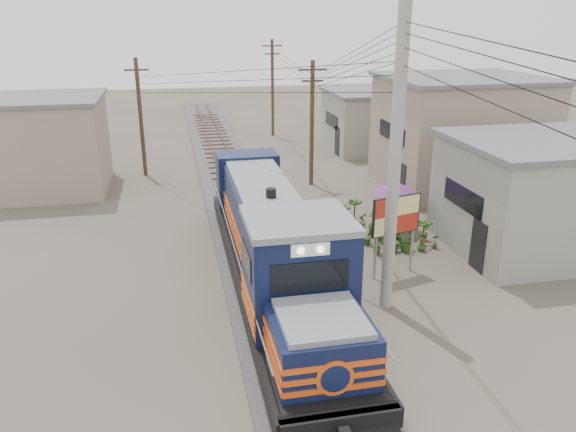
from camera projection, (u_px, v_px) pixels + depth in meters
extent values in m
plane|color=#473F35|center=(282.00, 309.00, 18.97)|extent=(120.00, 120.00, 0.00)
cube|color=#595651|center=(243.00, 210.00, 28.14)|extent=(3.60, 70.00, 0.16)
cube|color=#51331E|center=(233.00, 208.00, 27.98)|extent=(0.08, 70.00, 0.12)
cube|color=#51331E|center=(254.00, 206.00, 28.18)|extent=(0.08, 70.00, 0.12)
cube|color=black|center=(275.00, 271.00, 19.96)|extent=(2.95, 16.30, 0.56)
cube|color=black|center=(308.00, 360.00, 15.38)|extent=(2.24, 3.26, 0.66)
cube|color=black|center=(254.00, 228.00, 24.75)|extent=(2.24, 3.26, 0.66)
cube|color=#0E1635|center=(321.00, 348.00, 13.86)|extent=(2.42, 2.45, 1.53)
cube|color=#0E1635|center=(298.00, 274.00, 15.92)|extent=(2.90, 2.65, 3.16)
cube|color=slate|center=(299.00, 220.00, 15.36)|extent=(2.95, 2.78, 0.18)
cube|color=black|center=(310.00, 276.00, 14.50)|extent=(2.07, 0.06, 0.82)
cube|color=white|center=(310.00, 250.00, 14.23)|extent=(1.02, 0.06, 0.36)
cube|color=#0E1635|center=(262.00, 214.00, 21.87)|extent=(2.30, 9.98, 2.34)
cube|color=slate|center=(262.00, 184.00, 21.45)|extent=(2.07, 9.98, 0.18)
cube|color=#DB4F14|center=(274.00, 257.00, 19.77)|extent=(2.99, 16.30, 0.14)
cube|color=#DB4F14|center=(274.00, 249.00, 19.67)|extent=(2.99, 16.30, 0.14)
cube|color=#DB4F14|center=(274.00, 241.00, 19.56)|extent=(2.99, 16.30, 0.14)
cylinder|color=#9E9B93|center=(395.00, 164.00, 17.47)|extent=(0.40, 0.40, 10.00)
cylinder|color=#4C3826|center=(312.00, 125.00, 31.51)|extent=(0.24, 0.24, 7.00)
cube|color=#4C3826|center=(313.00, 70.00, 30.49)|extent=(1.60, 0.10, 0.10)
cube|color=#4C3826|center=(312.00, 81.00, 30.69)|extent=(1.20, 0.10, 0.10)
cylinder|color=#4C3826|center=(273.00, 89.00, 44.36)|extent=(0.24, 0.24, 7.50)
cube|color=#4C3826|center=(272.00, 46.00, 43.25)|extent=(1.60, 0.10, 0.10)
cube|color=#4C3826|center=(272.00, 54.00, 43.45)|extent=(1.20, 0.10, 0.10)
cylinder|color=#4C3826|center=(141.00, 118.00, 33.37)|extent=(0.24, 0.24, 7.00)
cube|color=#4C3826|center=(136.00, 66.00, 32.34)|extent=(1.60, 0.10, 0.10)
cube|color=#4C3826|center=(137.00, 77.00, 32.55)|extent=(1.20, 0.10, 0.10)
cube|color=gray|center=(540.00, 197.00, 23.17)|extent=(7.00, 6.00, 4.50)
cube|color=slate|center=(549.00, 141.00, 22.37)|extent=(7.35, 6.30, 0.20)
cube|color=black|center=(463.00, 198.00, 22.42)|extent=(0.05, 3.00, 0.90)
cube|color=gray|center=(459.00, 135.00, 31.38)|extent=(8.00, 7.00, 6.00)
cube|color=slate|center=(465.00, 78.00, 30.32)|extent=(8.40, 7.35, 0.20)
cube|color=black|center=(392.00, 132.00, 30.51)|extent=(0.05, 3.50, 0.90)
cube|color=gray|center=(372.00, 121.00, 40.63)|extent=(6.00, 6.00, 4.00)
cube|color=slate|center=(373.00, 92.00, 39.91)|extent=(6.30, 6.30, 0.20)
cube|color=black|center=(332.00, 120.00, 39.99)|extent=(0.05, 3.00, 0.90)
cube|color=gray|center=(48.00, 146.00, 30.91)|extent=(6.00, 6.00, 5.00)
cube|color=slate|center=(41.00, 98.00, 30.02)|extent=(6.30, 6.30, 0.20)
cylinder|color=#99999E|center=(376.00, 250.00, 20.73)|extent=(0.10, 0.10, 2.32)
cylinder|color=#99999E|center=(412.00, 243.00, 21.43)|extent=(0.10, 0.10, 2.32)
cube|color=black|center=(396.00, 215.00, 20.65)|extent=(2.01, 0.62, 1.49)
cube|color=#AA2516|center=(397.00, 215.00, 20.62)|extent=(1.91, 0.56, 1.39)
cylinder|color=black|center=(393.00, 228.00, 25.91)|extent=(0.42, 0.42, 0.10)
cylinder|color=#99999E|center=(394.00, 208.00, 25.57)|extent=(0.05, 0.05, 2.09)
cone|color=#6A2879|center=(395.00, 187.00, 25.23)|extent=(2.22, 2.22, 0.52)
imported|color=black|center=(395.00, 225.00, 23.98)|extent=(0.75, 0.65, 1.74)
imported|color=#295719|center=(377.00, 242.00, 23.14)|extent=(0.66, 0.68, 1.08)
imported|color=#295719|center=(393.00, 241.00, 23.30)|extent=(0.72, 0.68, 1.03)
imported|color=#295719|center=(406.00, 242.00, 23.39)|extent=(0.90, 0.82, 0.85)
imported|color=#295719|center=(422.00, 244.00, 23.48)|extent=(0.52, 0.52, 0.66)
imported|color=#295719|center=(435.00, 241.00, 23.72)|extent=(0.39, 0.31, 0.65)
imported|color=#295719|center=(368.00, 237.00, 24.07)|extent=(0.46, 0.40, 0.75)
imported|color=#295719|center=(384.00, 231.00, 24.38)|extent=(1.13, 1.14, 0.96)
imported|color=#295719|center=(397.00, 234.00, 24.46)|extent=(0.54, 0.54, 0.70)
imported|color=#295719|center=(411.00, 232.00, 24.59)|extent=(0.45, 0.39, 0.72)
imported|color=#295719|center=(425.00, 232.00, 24.56)|extent=(0.54, 0.52, 0.77)
imported|color=#295719|center=(358.00, 225.00, 25.12)|extent=(0.99, 1.06, 0.95)
imported|color=#295719|center=(375.00, 222.00, 25.22)|extent=(0.83, 0.83, 1.10)
imported|color=#295719|center=(388.00, 222.00, 25.28)|extent=(0.60, 0.68, 1.08)
imported|color=#295719|center=(399.00, 224.00, 25.63)|extent=(0.31, 0.38, 0.69)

